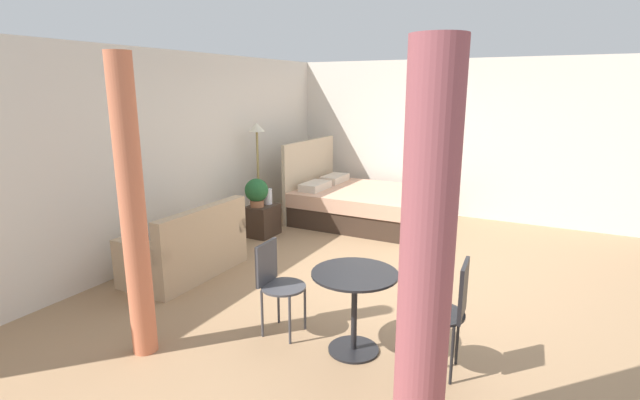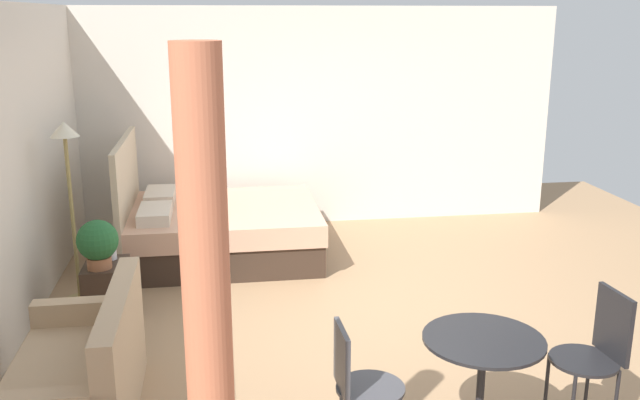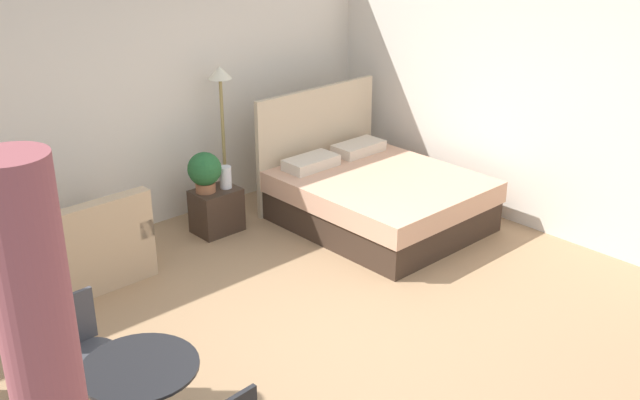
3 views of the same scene
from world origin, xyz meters
TOP-DOWN VIEW (x-y plane):
  - ground_plane at (0.00, 0.00)m, footprint 8.99×8.94m
  - wall_right at (3.00, 0.00)m, footprint 0.12×5.94m
  - bed at (1.80, 1.32)m, footprint 1.73×2.05m
  - couch at (-1.29, 2.22)m, footprint 1.44×0.77m
  - nightstand at (0.41, 2.30)m, footprint 0.48×0.36m
  - potted_plant at (0.31, 2.32)m, footprint 0.35×0.35m
  - vase at (0.53, 2.27)m, footprint 0.12×0.12m
  - floor_lamp at (0.76, 2.60)m, footprint 0.28×0.28m
  - balcony_table at (-1.92, -0.23)m, footprint 0.73×0.73m
  - cafe_chair_near_window at (-1.94, 0.54)m, footprint 0.42×0.42m
  - cafe_chair_near_couch at (-1.87, -1.01)m, footprint 0.45×0.45m
  - curtain_right at (-2.75, 1.36)m, footprint 0.20×0.20m

SIDE VIEW (x-z plane):
  - ground_plane at x=0.00m, z-range -0.02..0.00m
  - nightstand at x=0.41m, z-range 0.00..0.47m
  - couch at x=-1.29m, z-range -0.14..0.72m
  - bed at x=1.80m, z-range -0.35..0.98m
  - balcony_table at x=-1.92m, z-range 0.15..0.86m
  - cafe_chair_near_window at x=-1.94m, z-range 0.09..0.95m
  - cafe_chair_near_couch at x=-1.87m, z-range 0.10..1.04m
  - vase at x=0.53m, z-range 0.47..0.71m
  - potted_plant at x=0.31m, z-range 0.49..0.92m
  - curtain_right at x=-2.75m, z-range 0.00..2.48m
  - floor_lamp at x=0.76m, z-range 0.43..2.10m
  - wall_right at x=3.00m, z-range 0.00..2.67m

